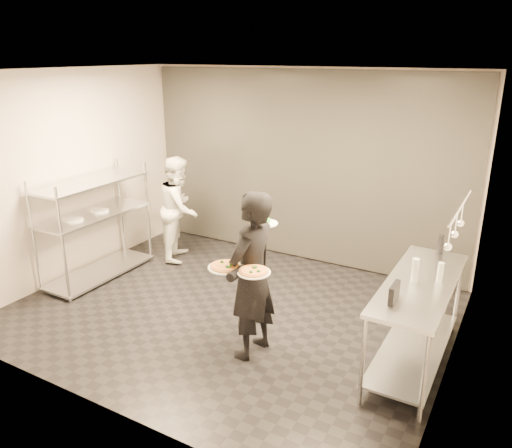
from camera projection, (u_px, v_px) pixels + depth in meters
The scene contains 13 objects.
room_shell at pixel (275, 179), 6.57m from camera, with size 5.00×4.00×2.80m.
pass_rack at pixel (95, 224), 6.80m from camera, with size 0.60×1.60×1.50m.
prep_counter at pixel (417, 309), 4.84m from camera, with size 0.60×1.80×0.92m.
utensil_rail at pixel (457, 223), 4.42m from camera, with size 0.07×1.20×0.31m.
waiter at pixel (252, 276), 4.96m from camera, with size 0.64×0.42×1.75m, color black.
chef at pixel (180, 208), 7.43m from camera, with size 0.76×0.59×1.56m, color white.
pizza_plate_near at pixel (225, 266), 4.81m from camera, with size 0.34×0.34×0.05m.
pizza_plate_far at pixel (254, 271), 4.68m from camera, with size 0.32×0.32×0.05m.
salad_plate at pixel (265, 222), 5.08m from camera, with size 0.27×0.27×0.07m.
pos_monitor at pixel (394, 293), 4.33m from camera, with size 0.05×0.23×0.17m, color black.
bottle_green at pixel (415, 270), 4.69m from camera, with size 0.07×0.07×0.24m, color gray.
bottle_clear at pixel (440, 272), 4.71m from camera, with size 0.06×0.06×0.19m, color gray.
bottle_dark at pixel (441, 244), 5.35m from camera, with size 0.06×0.06×0.22m, color black.
Camera 1 is at (2.93, -4.52, 2.98)m, focal length 35.00 mm.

